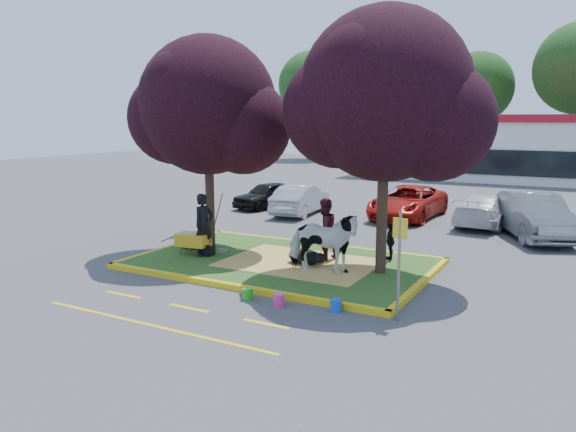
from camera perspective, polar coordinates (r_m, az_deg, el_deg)
The scene contains 32 objects.
ground at distance 16.19m, azimuth -0.64°, elevation -5.05°, with size 90.00×90.00×0.00m, color #424244.
median_island at distance 16.17m, azimuth -0.65°, elevation -4.80°, with size 8.00×5.00×0.15m, color #224E18.
curb_near at distance 14.07m, azimuth -5.87°, elevation -7.12°, with size 8.30×0.16×0.15m, color yellow.
curb_far at distance 18.39m, azimuth 3.32°, elevation -3.00°, with size 8.30×0.16×0.15m, color yellow.
curb_left at distance 18.47m, azimuth -11.75°, elevation -3.14°, with size 0.16×5.30×0.15m, color yellow.
curb_right at distance 14.67m, azimuth 13.46°, elevation -6.63°, with size 0.16×5.30×0.15m, color yellow.
straw_bedding at distance 15.87m, azimuth 1.25°, elevation -4.78°, with size 4.20×3.00×0.01m, color #DCBB5A.
tree_purple_left at distance 17.48m, azimuth -8.13°, elevation 10.41°, with size 5.06×4.20×6.51m.
tree_purple_right at distance 14.60m, azimuth 9.91°, elevation 11.26°, with size 5.30×4.40×6.82m.
fire_lane_stripe_a at distance 14.15m, azimuth -16.40°, elevation -7.68°, with size 1.10×0.12×0.01m, color yellow.
fire_lane_stripe_b at distance 12.86m, azimuth -10.02°, elevation -9.21°, with size 1.10×0.12×0.01m, color yellow.
fire_lane_stripe_c at distance 11.77m, azimuth -2.27°, elevation -10.90°, with size 1.10×0.12×0.01m, color yellow.
fire_lane_long at distance 12.01m, azimuth -13.67°, elevation -10.75°, with size 6.00×0.10×0.01m, color yellow.
retail_building at distance 42.02m, azimuth 21.18°, elevation 6.64°, with size 20.40×8.40×4.40m.
treeline at distance 51.74m, azimuth 22.22°, elevation 13.16°, with size 46.58×7.80×14.63m.
cow at distance 14.68m, azimuth 3.52°, elevation -2.72°, with size 0.89×1.96×1.65m, color white.
calf at distance 15.71m, azimuth 1.74°, elevation -4.15°, with size 0.99×0.56×0.43m, color black.
handler at distance 16.72m, azimuth -8.54°, elevation -0.90°, with size 0.68×0.44×1.85m, color black.
visitor_a at distance 16.05m, azimuth 3.70°, elevation -1.38°, with size 0.87×0.68×1.79m, color #42131D.
visitor_b at distance 16.39m, azimuth 10.36°, elevation -2.49°, with size 0.65×0.27×1.11m, color black.
wheelbarrow at distance 16.96m, azimuth -9.58°, elevation -2.42°, with size 1.73×0.69×0.65m.
gear_bag_dark at distance 17.04m, azimuth -8.28°, elevation -3.45°, with size 0.48×0.26×0.24m, color black.
gear_bag_green at distance 17.86m, azimuth -9.84°, elevation -2.85°, with size 0.49×0.30×0.26m, color black.
sign_post at distance 11.75m, azimuth 11.24°, elevation -3.79°, with size 0.33×0.10×2.35m.
bucket_green at distance 13.25m, azimuth -4.10°, elevation -7.91°, with size 0.25×0.25×0.27m, color #1FA118.
bucket_pink at distance 12.78m, azimuth -0.91°, elevation -8.51°, with size 0.27×0.27×0.29m, color #DF3184.
bucket_blue at distance 12.48m, azimuth 4.89°, elevation -9.03°, with size 0.26×0.26×0.28m, color blue.
car_black at distance 26.40m, azimuth -2.10°, elevation 2.16°, with size 1.45×3.59×1.22m, color black.
car_silver at distance 24.62m, azimuth 1.27°, elevation 1.68°, with size 1.38×3.95×1.30m, color #A0A3A7.
car_red at distance 24.18m, azimuth 12.10°, elevation 1.38°, with size 2.26×4.90×1.36m, color #A6150D.
car_white at distance 23.39m, azimuth 19.60°, elevation 0.64°, with size 1.79×4.41×1.28m, color silver.
car_grey at distance 21.54m, azimuth 23.68°, elevation 0.02°, with size 1.67×4.78×1.57m, color #5B5F63.
Camera 1 is at (7.71, -13.61, 4.19)m, focal length 35.00 mm.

